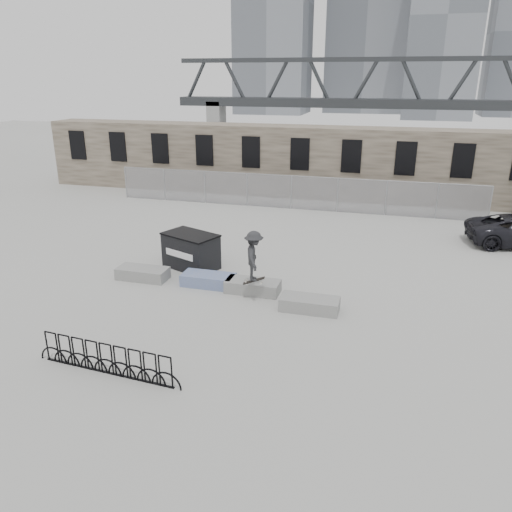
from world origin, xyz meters
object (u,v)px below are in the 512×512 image
at_px(planter_far_left, 143,273).
at_px(dumpster, 191,251).
at_px(planter_center_right, 253,286).
at_px(planter_center_left, 208,279).
at_px(skateboarder, 254,256).
at_px(planter_offset, 310,303).
at_px(bike_rack, 106,359).

bearing_deg(planter_far_left, dumpster, 50.41).
relative_size(planter_far_left, planter_center_right, 1.00).
xyz_separation_m(planter_center_left, skateboarder, (2.03, -0.78, 1.42)).
xyz_separation_m(planter_far_left, planter_offset, (6.82, -1.00, 0.00)).
height_order(planter_far_left, dumpster, dumpster).
bearing_deg(planter_center_left, planter_far_left, -178.59).
height_order(planter_center_left, bike_rack, bike_rack).
distance_m(planter_far_left, dumpster, 2.22).
height_order(planter_center_right, bike_rack, bike_rack).
bearing_deg(bike_rack, skateboarder, 65.57).
distance_m(planter_center_right, skateboarder, 1.57).
relative_size(planter_far_left, skateboarder, 1.02).
distance_m(planter_center_right, dumpster, 3.64).
height_order(planter_offset, bike_rack, bike_rack).
xyz_separation_m(planter_offset, dumpster, (-5.44, 2.67, 0.49)).
height_order(planter_center_left, skateboarder, skateboarder).
relative_size(planter_center_right, planter_offset, 1.00).
height_order(planter_offset, dumpster, dumpster).
height_order(planter_offset, skateboarder, skateboarder).
bearing_deg(dumpster, planter_far_left, -107.28).
bearing_deg(planter_center_left, skateboarder, -21.06).
height_order(bike_rack, skateboarder, skateboarder).
xyz_separation_m(bike_rack, skateboarder, (2.53, 5.57, 1.23)).
relative_size(planter_center_left, dumpster, 0.78).
bearing_deg(planter_far_left, planter_center_right, -0.94).
height_order(planter_center_right, dumpster, dumpster).
height_order(dumpster, skateboarder, skateboarder).
height_order(dumpster, bike_rack, dumpster).
bearing_deg(planter_center_right, planter_center_left, 175.53).
relative_size(planter_offset, dumpster, 0.78).
height_order(planter_far_left, bike_rack, bike_rack).
height_order(planter_center_left, dumpster, dumpster).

